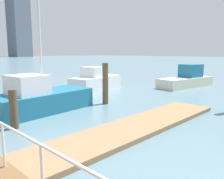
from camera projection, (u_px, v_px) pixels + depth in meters
floating_dock at (132, 128)px, 9.14m from camera, size 10.59×2.00×0.18m
dock_piling_1 at (105, 84)px, 13.68m from camera, size 0.35×0.35×2.43m
dock_piling_3 at (14, 109)px, 9.26m from camera, size 0.32×0.32×1.60m
moored_boat_0 at (96, 82)px, 18.36m from camera, size 4.79×2.58×1.93m
moored_boat_1 at (187, 79)px, 20.63m from camera, size 5.94×2.73×1.98m
moored_boat_5 at (40, 98)px, 11.92m from camera, size 5.34×2.58×7.33m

